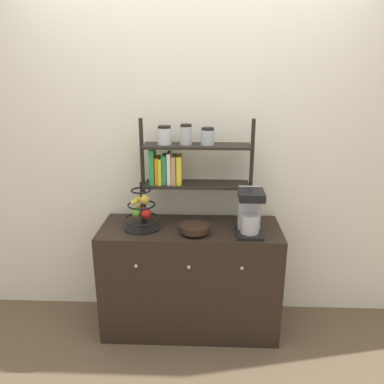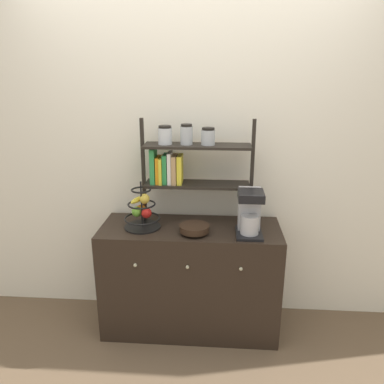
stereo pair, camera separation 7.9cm
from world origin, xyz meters
TOP-DOWN VIEW (x-y plane):
  - ground_plane at (0.00, 0.00)m, footprint 12.00×12.00m
  - wall_back at (0.00, 0.52)m, footprint 7.00×0.05m
  - sideboard at (0.00, 0.24)m, footprint 1.26×0.50m
  - coffee_maker at (0.40, 0.17)m, footprint 0.17×0.23m
  - fruit_stand at (-0.34, 0.23)m, footprint 0.25×0.25m
  - wooden_bowl at (0.04, 0.14)m, footprint 0.20×0.20m
  - shelf_hutch at (-0.06, 0.35)m, footprint 0.78×0.20m

SIDE VIEW (x-z plane):
  - ground_plane at x=0.00m, z-range 0.00..0.00m
  - sideboard at x=0.00m, z-range 0.00..0.80m
  - wooden_bowl at x=0.04m, z-range 0.81..0.87m
  - fruit_stand at x=-0.34m, z-range 0.75..1.08m
  - coffee_maker at x=0.40m, z-range 0.81..1.11m
  - shelf_hutch at x=-0.06m, z-range 0.88..1.62m
  - wall_back at x=0.00m, z-range 0.00..2.60m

